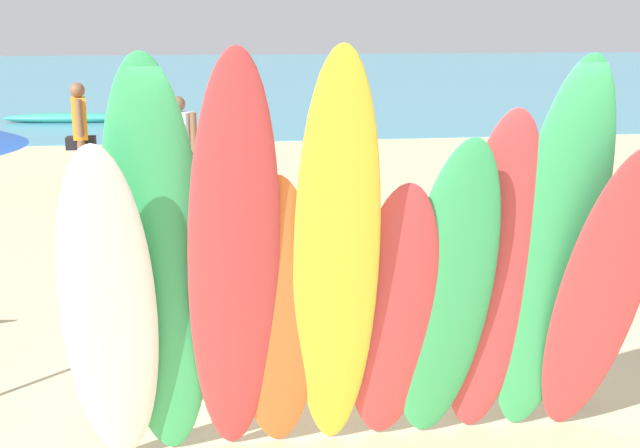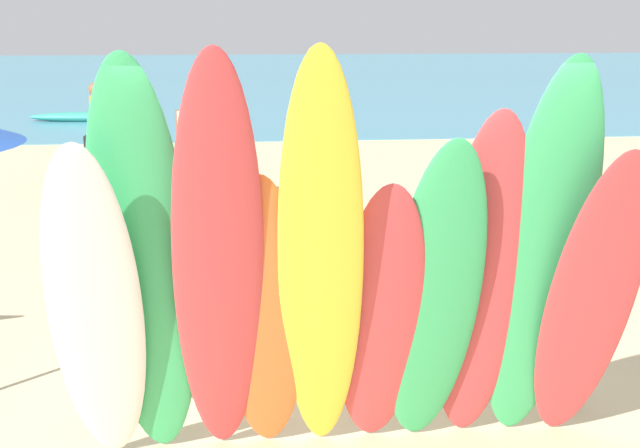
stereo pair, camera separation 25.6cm
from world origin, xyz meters
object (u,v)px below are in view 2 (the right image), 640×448
at_px(surfboard_green_1, 145,278).
at_px(beachgoer_midbeach, 141,138).
at_px(surfboard_orange_3, 264,323).
at_px(surfboard_red_5, 380,323).
at_px(surfboard_rack, 338,357).
at_px(distant_boat, 95,117).
at_px(surfboard_green_6, 434,304).
at_px(surfboard_green_8, 540,267).
at_px(surfboard_red_7, 480,288).
at_px(beachgoer_near_rack, 194,144).
at_px(surfboard_red_9, 589,307).
at_px(surfboard_yellow_4, 321,277).
at_px(beachgoer_by_water, 98,128).
at_px(surfboard_white_0, 97,318).
at_px(surfboard_red_2, 219,279).

height_order(surfboard_green_1, beachgoer_midbeach, surfboard_green_1).
xyz_separation_m(surfboard_orange_3, surfboard_red_5, (0.70, 0.01, -0.03)).
bearing_deg(surfboard_rack, beachgoer_midbeach, 106.29).
bearing_deg(distant_boat, beachgoer_midbeach, -76.27).
xyz_separation_m(surfboard_green_6, surfboard_green_8, (0.63, -0.01, 0.21)).
bearing_deg(beachgoer_midbeach, surfboard_red_7, -154.47).
bearing_deg(surfboard_orange_3, surfboard_green_1, -170.99).
relative_size(surfboard_green_8, beachgoer_near_rack, 1.65).
height_order(surfboard_rack, surfboard_red_9, surfboard_red_9).
bearing_deg(surfboard_green_1, surfboard_green_6, 2.64).
xyz_separation_m(surfboard_orange_3, surfboard_red_7, (1.31, 0.04, 0.16)).
height_order(surfboard_rack, surfboard_green_8, surfboard_green_8).
relative_size(surfboard_yellow_4, distant_boat, 0.82).
bearing_deg(surfboard_green_1, surfboard_red_7, 4.18).
height_order(surfboard_red_9, beachgoer_by_water, surfboard_red_9).
height_order(surfboard_green_1, surfboard_green_8, surfboard_green_1).
bearing_deg(beachgoer_by_water, surfboard_yellow_4, -172.24).
bearing_deg(surfboard_rack, beachgoer_near_rack, 101.21).
bearing_deg(beachgoer_midbeach, beachgoer_by_water, 48.08).
xyz_separation_m(surfboard_green_8, beachgoer_by_water, (-4.04, 8.83, -0.30)).
relative_size(surfboard_red_5, surfboard_red_7, 0.85).
distance_m(surfboard_red_5, surfboard_green_8, 1.00).
bearing_deg(surfboard_white_0, beachgoer_near_rack, 86.03).
xyz_separation_m(surfboard_white_0, surfboard_green_6, (1.95, 0.09, -0.01)).
height_order(surfboard_green_8, beachgoer_near_rack, surfboard_green_8).
relative_size(surfboard_yellow_4, surfboard_green_8, 1.06).
relative_size(surfboard_white_0, surfboard_green_6, 1.03).
distance_m(surfboard_rack, surfboard_red_5, 0.79).
relative_size(surfboard_red_5, surfboard_green_6, 0.89).
relative_size(surfboard_green_1, beachgoer_midbeach, 1.67).
xyz_separation_m(surfboard_red_7, beachgoer_by_water, (-3.71, 8.76, -0.16)).
distance_m(beachgoer_by_water, distant_boat, 8.83).
xyz_separation_m(surfboard_green_1, surfboard_yellow_4, (0.99, -0.13, 0.02)).
distance_m(surfboard_red_7, beachgoer_near_rack, 7.55).
bearing_deg(surfboard_green_8, beachgoer_by_water, 117.77).
bearing_deg(surfboard_green_6, surfboard_white_0, -177.70).
bearing_deg(surfboard_yellow_4, surfboard_white_0, -177.99).
height_order(surfboard_green_1, surfboard_red_7, surfboard_green_1).
xyz_separation_m(surfboard_green_8, beachgoer_near_rack, (-2.45, 7.31, -0.35)).
bearing_deg(surfboard_green_1, surfboard_red_2, -12.36).
distance_m(surfboard_rack, beachgoer_near_rack, 6.81).
distance_m(surfboard_green_8, surfboard_red_9, 0.39).
bearing_deg(surfboard_red_7, surfboard_red_5, -172.73).
bearing_deg(surfboard_red_5, surfboard_yellow_4, -149.56).
bearing_deg(distant_boat, surfboard_rack, -75.15).
xyz_separation_m(surfboard_white_0, surfboard_red_2, (0.69, -0.05, 0.23)).
height_order(surfboard_white_0, surfboard_red_2, surfboard_red_2).
distance_m(surfboard_red_5, beachgoer_by_water, 9.32).
distance_m(surfboard_red_9, distant_boat, 18.52).
bearing_deg(surfboard_white_0, surfboard_red_9, -2.08).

